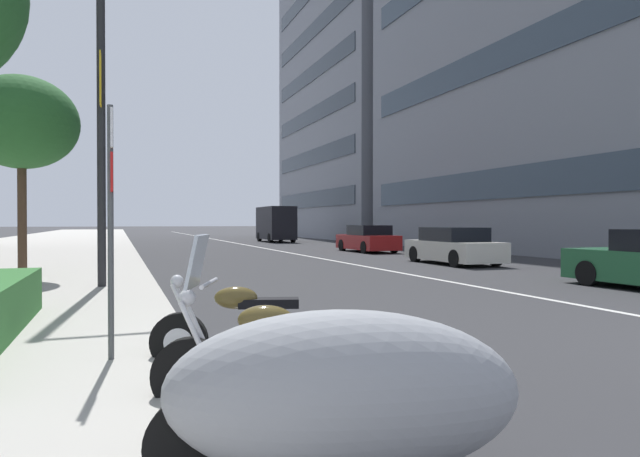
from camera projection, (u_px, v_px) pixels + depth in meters
sidewalk_right_plaza at (30, 250)px, 29.71m from camera, size 160.00×10.65×0.15m
lane_centre_stripe at (243, 244)px, 38.74m from camera, size 110.00×0.16×0.01m
motorcycle_second_in_row at (338, 395)px, 3.18m from camera, size 1.37×2.20×1.07m
motorcycle_by_sign_pole at (281, 361)px, 4.54m from camera, size 0.94×2.12×1.47m
motorcycle_nearest_camera at (250, 331)px, 5.93m from camera, size 0.82×2.09×1.08m
car_following_behind at (453, 247)px, 20.72m from camera, size 4.34×1.91×1.37m
car_lead_in_lane at (368, 239)px, 29.04m from camera, size 4.28×1.93×1.40m
delivery_van_ahead at (276, 223)px, 43.64m from camera, size 5.05×2.06×2.76m
parking_sign_by_curb at (111, 200)px, 5.73m from camera, size 0.32×0.06×2.63m
street_lamp_with_banners at (113, 62)px, 12.28m from camera, size 1.26×2.01×8.43m
street_tree_far_plaza at (22, 123)px, 14.26m from camera, size 2.81×2.81×5.18m
office_tower_near_left at (395, 7)px, 55.95m from camera, size 22.93×17.83×46.66m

